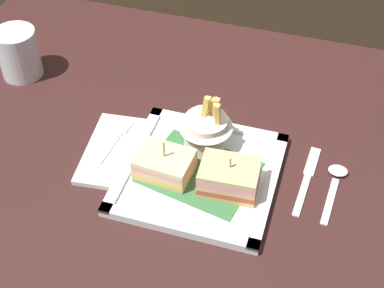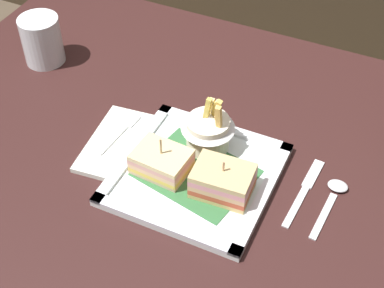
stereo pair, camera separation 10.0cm
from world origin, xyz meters
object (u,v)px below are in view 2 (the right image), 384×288
fork (121,131)px  dining_table (188,197)px  fries_cup (208,128)px  sandwich_half_left (162,162)px  sandwich_half_right (223,181)px  water_glass (43,43)px  knife (305,189)px  spoon (334,194)px  square_plate (196,174)px

fork → dining_table: bearing=15.2°
fork → fries_cup: bearing=11.3°
sandwich_half_left → sandwich_half_right: bearing=-0.0°
sandwich_half_left → fork: bearing=154.6°
water_glass → knife: size_ratio=0.61×
water_glass → spoon: size_ratio=0.75×
dining_table → sandwich_half_left: 0.20m
square_plate → sandwich_half_right: sandwich_half_right is taller
sandwich_half_right → spoon: 0.19m
dining_table → spoon: size_ratio=8.46×
water_glass → knife: 0.64m
sandwich_half_right → square_plate: bearing=161.6°
sandwich_half_left → sandwich_half_right: size_ratio=0.97×
sandwich_half_right → sandwich_half_left: bearing=180.0°
square_plate → spoon: bearing=14.5°
square_plate → fork: square_plate is taller
fries_cup → spoon: size_ratio=0.80×
dining_table → fork: (-0.12, -0.03, 0.16)m
sandwich_half_left → fork: sandwich_half_left is taller
dining_table → water_glass: size_ratio=11.25×
dining_table → fork: bearing=-164.8°
fork → sandwich_half_right: bearing=-13.4°
square_plate → sandwich_half_right: size_ratio=2.62×
sandwich_half_left → spoon: bearing=15.3°
square_plate → water_glass: (-0.44, 0.17, 0.04)m
knife → dining_table: bearing=175.7°
dining_table → sandwich_half_right: sandwich_half_right is taller
water_glass → fork: water_glass is taller
sandwich_half_right → water_glass: 0.53m
water_glass → knife: bearing=-11.1°
square_plate → fries_cup: (-0.01, 0.07, 0.05)m
dining_table → square_plate: square_plate is taller
square_plate → sandwich_half_right: bearing=-18.4°
fork → spoon: (0.40, 0.02, -0.01)m
sandwich_half_left → spoon: size_ratio=0.72×
sandwich_half_left → spoon: sandwich_half_left is taller
sandwich_half_left → water_glass: bearing=153.3°
square_plate → water_glass: size_ratio=2.58×
sandwich_half_left → knife: bearing=16.6°
spoon → knife: bearing=-171.4°
square_plate → fork: 0.18m
dining_table → sandwich_half_right: (0.11, -0.09, 0.19)m
dining_table → knife: bearing=-4.3°
sandwich_half_right → knife: 0.15m
knife → square_plate: bearing=-164.0°
square_plate → sandwich_half_left: bearing=-161.6°
dining_table → water_glass: (-0.39, 0.10, 0.20)m
sandwich_half_right → fries_cup: bearing=126.9°
sandwich_half_left → fries_cup: 0.10m
dining_table → knife: (0.23, -0.02, 0.15)m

